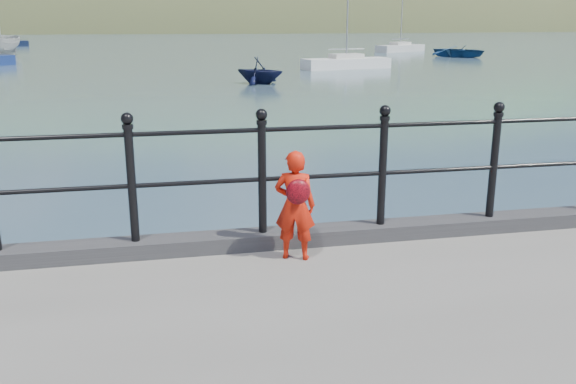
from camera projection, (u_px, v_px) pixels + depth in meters
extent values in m
plane|color=#2D4251|center=(204.00, 337.00, 6.24)|extent=(600.00, 600.00, 0.00)
cube|color=#28282B|center=(201.00, 243.00, 5.80)|extent=(60.00, 0.30, 0.15)
cylinder|color=black|center=(198.00, 183.00, 5.64)|extent=(18.00, 0.04, 0.04)
cylinder|color=black|center=(196.00, 132.00, 5.51)|extent=(18.00, 0.04, 0.04)
cylinder|color=black|center=(132.00, 186.00, 5.52)|extent=(0.08, 0.08, 1.05)
sphere|color=black|center=(127.00, 119.00, 5.36)|extent=(0.11, 0.11, 0.11)
cylinder|color=black|center=(262.00, 179.00, 5.76)|extent=(0.08, 0.08, 1.05)
sphere|color=black|center=(261.00, 115.00, 5.59)|extent=(0.11, 0.11, 0.11)
cylinder|color=black|center=(382.00, 173.00, 6.00)|extent=(0.08, 0.08, 1.05)
sphere|color=black|center=(385.00, 111.00, 5.83)|extent=(0.11, 0.11, 0.11)
cylinder|color=black|center=(493.00, 167.00, 6.23)|extent=(0.08, 0.08, 1.05)
sphere|color=black|center=(499.00, 107.00, 6.06)|extent=(0.11, 0.11, 0.11)
ellipsoid|color=#333A21|center=(224.00, 80.00, 198.09)|extent=(400.00, 100.00, 88.00)
ellipsoid|color=#387026|center=(302.00, 93.00, 265.71)|extent=(600.00, 180.00, 156.00)
cube|color=silver|center=(29.00, 21.00, 169.13)|extent=(9.00, 6.00, 6.00)
cube|color=#4C4744|center=(27.00, 6.00, 168.04)|extent=(9.50, 6.50, 2.00)
cube|color=silver|center=(115.00, 21.00, 173.64)|extent=(9.00, 6.00, 6.00)
cube|color=#4C4744|center=(114.00, 7.00, 172.55)|extent=(9.50, 6.50, 2.00)
cube|color=silver|center=(220.00, 21.00, 179.52)|extent=(9.00, 6.00, 6.00)
cube|color=#4C4744|center=(219.00, 7.00, 178.44)|extent=(9.50, 6.50, 2.00)
cube|color=silver|center=(309.00, 21.00, 184.81)|extent=(9.00, 6.00, 6.00)
cube|color=#4C4744|center=(309.00, 7.00, 183.73)|extent=(9.50, 6.50, 2.00)
imported|color=red|center=(295.00, 205.00, 5.52)|extent=(0.43, 0.36, 1.02)
ellipsoid|color=red|center=(298.00, 192.00, 5.35)|extent=(0.22, 0.11, 0.23)
imported|color=navy|center=(460.00, 51.00, 54.07)|extent=(5.40, 6.08, 1.04)
imported|color=beige|center=(2.00, 45.00, 55.53)|extent=(3.48, 5.46, 1.98)
imported|color=black|center=(260.00, 70.00, 30.98)|extent=(3.41, 3.35, 1.36)
cube|color=silver|center=(346.00, 65.00, 40.86)|extent=(6.26, 2.90, 0.90)
cube|color=beige|center=(346.00, 58.00, 40.73)|extent=(2.31, 1.59, 0.50)
cylinder|color=#A5A5A8|center=(348.00, 0.00, 39.73)|extent=(0.10, 0.10, 7.44)
cylinder|color=#A5A5A8|center=(347.00, 49.00, 40.58)|extent=(2.67, 0.63, 0.06)
cube|color=beige|center=(400.00, 49.00, 63.39)|extent=(6.13, 4.37, 0.90)
cube|color=beige|center=(400.00, 44.00, 63.26)|extent=(2.42, 2.04, 0.50)
cylinder|color=#A5A5A8|center=(402.00, 6.00, 62.21)|extent=(0.10, 0.10, 7.83)
cylinder|color=#A5A5A8|center=(401.00, 39.00, 63.11)|extent=(2.43, 1.37, 0.06)
cube|color=black|center=(2.00, 45.00, 75.96)|extent=(6.45, 3.61, 0.90)
cube|color=beige|center=(1.00, 40.00, 75.82)|extent=(2.45, 1.90, 0.50)
cylinder|color=#A5A5A8|center=(1.00, 36.00, 75.67)|extent=(2.67, 0.86, 0.06)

